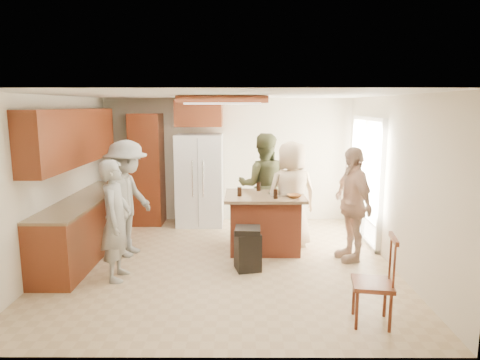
{
  "coord_description": "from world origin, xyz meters",
  "views": [
    {
      "loc": [
        0.27,
        -6.19,
        2.35
      ],
      "look_at": [
        0.25,
        0.69,
        1.15
      ],
      "focal_mm": 32.0,
      "sensor_mm": 36.0,
      "label": 1
    }
  ],
  "objects_px": {
    "person_behind_right": "(291,195)",
    "refrigerator": "(200,180)",
    "person_front_left": "(116,220)",
    "person_side_right": "(352,204)",
    "person_counter": "(127,199)",
    "trash_bin": "(248,248)",
    "person_behind_left": "(263,186)",
    "kitchen_island": "(264,222)",
    "spindle_chair": "(374,284)"
  },
  "relations": [
    {
      "from": "person_front_left",
      "to": "person_side_right",
      "type": "relative_size",
      "value": 0.94
    },
    {
      "from": "person_behind_left",
      "to": "person_counter",
      "type": "relative_size",
      "value": 1.03
    },
    {
      "from": "person_counter",
      "to": "person_side_right",
      "type": "bearing_deg",
      "value": -76.54
    },
    {
      "from": "person_behind_right",
      "to": "person_front_left",
      "type": "bearing_deg",
      "value": 13.22
    },
    {
      "from": "person_behind_right",
      "to": "person_counter",
      "type": "xyz_separation_m",
      "value": [
        -2.62,
        -0.4,
        0.02
      ]
    },
    {
      "from": "person_behind_left",
      "to": "refrigerator",
      "type": "height_order",
      "value": "person_behind_left"
    },
    {
      "from": "person_behind_left",
      "to": "person_side_right",
      "type": "xyz_separation_m",
      "value": [
        1.29,
        -1.17,
        -0.06
      ]
    },
    {
      "from": "person_side_right",
      "to": "kitchen_island",
      "type": "xyz_separation_m",
      "value": [
        -1.31,
        0.44,
        -0.4
      ]
    },
    {
      "from": "person_side_right",
      "to": "spindle_chair",
      "type": "distance_m",
      "value": 2.05
    },
    {
      "from": "kitchen_island",
      "to": "trash_bin",
      "type": "distance_m",
      "value": 0.94
    },
    {
      "from": "trash_bin",
      "to": "person_front_left",
      "type": "bearing_deg",
      "value": -169.81
    },
    {
      "from": "person_front_left",
      "to": "trash_bin",
      "type": "height_order",
      "value": "person_front_left"
    },
    {
      "from": "person_front_left",
      "to": "person_side_right",
      "type": "distance_m",
      "value": 3.46
    },
    {
      "from": "person_front_left",
      "to": "spindle_chair",
      "type": "bearing_deg",
      "value": -112.35
    },
    {
      "from": "person_side_right",
      "to": "refrigerator",
      "type": "distance_m",
      "value": 3.19
    },
    {
      "from": "refrigerator",
      "to": "trash_bin",
      "type": "bearing_deg",
      "value": -69.25
    },
    {
      "from": "kitchen_island",
      "to": "trash_bin",
      "type": "height_order",
      "value": "kitchen_island"
    },
    {
      "from": "person_side_right",
      "to": "person_counter",
      "type": "bearing_deg",
      "value": -106.11
    },
    {
      "from": "refrigerator",
      "to": "kitchen_island",
      "type": "xyz_separation_m",
      "value": [
        1.2,
        -1.53,
        -0.43
      ]
    },
    {
      "from": "person_front_left",
      "to": "person_behind_left",
      "type": "height_order",
      "value": "person_behind_left"
    },
    {
      "from": "person_front_left",
      "to": "person_side_right",
      "type": "xyz_separation_m",
      "value": [
        3.38,
        0.76,
        0.05
      ]
    },
    {
      "from": "trash_bin",
      "to": "spindle_chair",
      "type": "distance_m",
      "value": 2.06
    },
    {
      "from": "person_behind_right",
      "to": "refrigerator",
      "type": "relative_size",
      "value": 0.99
    },
    {
      "from": "person_front_left",
      "to": "kitchen_island",
      "type": "bearing_deg",
      "value": -60.71
    },
    {
      "from": "spindle_chair",
      "to": "person_front_left",
      "type": "bearing_deg",
      "value": 158.54
    },
    {
      "from": "person_counter",
      "to": "trash_bin",
      "type": "xyz_separation_m",
      "value": [
        1.88,
        -0.64,
        -0.6
      ]
    },
    {
      "from": "person_behind_right",
      "to": "person_counter",
      "type": "distance_m",
      "value": 2.65
    },
    {
      "from": "person_counter",
      "to": "person_behind_left",
      "type": "bearing_deg",
      "value": -49.22
    },
    {
      "from": "person_behind_left",
      "to": "kitchen_island",
      "type": "bearing_deg",
      "value": 90.9
    },
    {
      "from": "person_counter",
      "to": "trash_bin",
      "type": "relative_size",
      "value": 2.9
    },
    {
      "from": "person_front_left",
      "to": "person_counter",
      "type": "bearing_deg",
      "value": 4.92
    },
    {
      "from": "person_behind_right",
      "to": "spindle_chair",
      "type": "height_order",
      "value": "person_behind_right"
    },
    {
      "from": "person_front_left",
      "to": "kitchen_island",
      "type": "distance_m",
      "value": 2.42
    },
    {
      "from": "kitchen_island",
      "to": "spindle_chair",
      "type": "distance_m",
      "value": 2.66
    },
    {
      "from": "person_side_right",
      "to": "person_counter",
      "type": "relative_size",
      "value": 0.96
    },
    {
      "from": "person_side_right",
      "to": "person_behind_right",
      "type": "bearing_deg",
      "value": -137.6
    },
    {
      "from": "person_counter",
      "to": "spindle_chair",
      "type": "xyz_separation_m",
      "value": [
        3.23,
        -2.19,
        -0.46
      ]
    },
    {
      "from": "person_front_left",
      "to": "kitchen_island",
      "type": "relative_size",
      "value": 1.29
    },
    {
      "from": "person_counter",
      "to": "kitchen_island",
      "type": "relative_size",
      "value": 1.43
    },
    {
      "from": "person_side_right",
      "to": "spindle_chair",
      "type": "relative_size",
      "value": 1.76
    },
    {
      "from": "person_front_left",
      "to": "person_behind_left",
      "type": "bearing_deg",
      "value": -48.08
    },
    {
      "from": "person_behind_right",
      "to": "refrigerator",
      "type": "height_order",
      "value": "refrigerator"
    },
    {
      "from": "person_side_right",
      "to": "person_front_left",
      "type": "bearing_deg",
      "value": -90.2
    },
    {
      "from": "person_counter",
      "to": "trash_bin",
      "type": "bearing_deg",
      "value": -91.97
    },
    {
      "from": "refrigerator",
      "to": "person_behind_left",
      "type": "bearing_deg",
      "value": -33.32
    },
    {
      "from": "person_side_right",
      "to": "spindle_chair",
      "type": "xyz_separation_m",
      "value": [
        -0.25,
        -1.99,
        -0.42
      ]
    },
    {
      "from": "person_front_left",
      "to": "person_behind_left",
      "type": "distance_m",
      "value": 2.85
    },
    {
      "from": "person_side_right",
      "to": "person_counter",
      "type": "height_order",
      "value": "person_counter"
    },
    {
      "from": "person_behind_left",
      "to": "person_side_right",
      "type": "height_order",
      "value": "person_behind_left"
    },
    {
      "from": "person_behind_right",
      "to": "trash_bin",
      "type": "distance_m",
      "value": 1.39
    }
  ]
}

